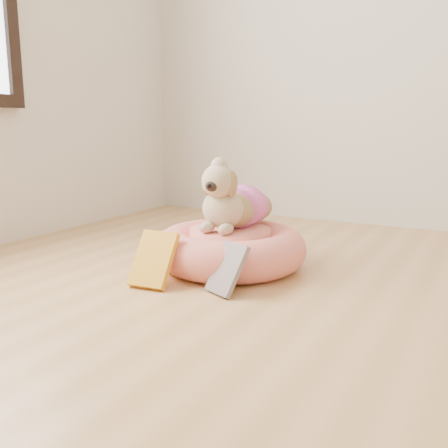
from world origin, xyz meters
The scene contains 4 objects.
pet_bed centered at (-0.85, 1.09, 0.08)m, with size 0.61×0.61×0.16m.
dog centered at (-0.86, 1.11, 0.30)m, with size 0.27×0.40×0.29m, color olive, non-canonical shape.
book_yellow centered at (-0.98, 0.76, 0.09)m, with size 0.14×0.03×0.21m, color yellow.
book_white centered at (-0.71, 0.81, 0.08)m, with size 0.12×0.02×0.18m, color silver.
Camera 1 is at (0.06, -0.62, 0.56)m, focal length 40.00 mm.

